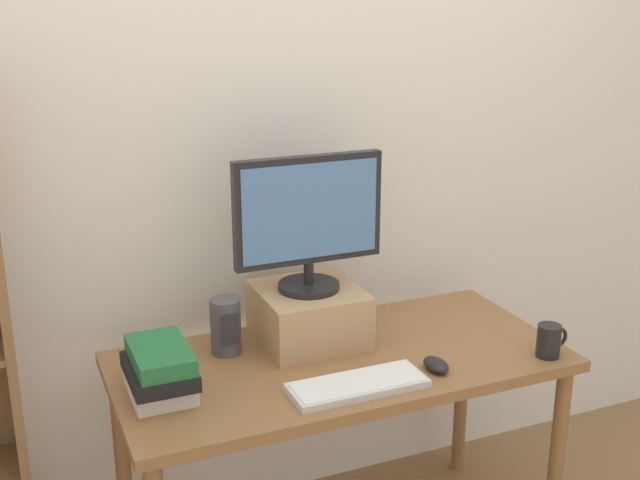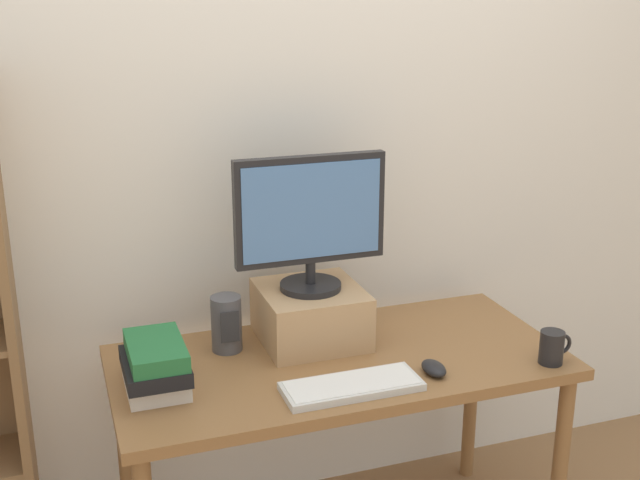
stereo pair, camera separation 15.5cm
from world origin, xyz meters
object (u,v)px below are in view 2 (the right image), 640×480
computer_monitor (310,219)px  book_stack (156,366)px  coffee_mug (552,347)px  computer_mouse (434,368)px  desk_speaker (226,324)px  desk (339,381)px  riser_box (311,314)px  keyboard (352,386)px

computer_monitor → book_stack: computer_monitor is taller
book_stack → coffee_mug: bearing=-10.9°
computer_mouse → desk_speaker: size_ratio=0.58×
desk → book_stack: size_ratio=5.40×
riser_box → computer_monitor: 0.32m
desk → computer_monitor: size_ratio=2.89×
computer_monitor → keyboard: size_ratio=1.21×
desk → book_stack: (-0.56, -0.03, 0.16)m
coffee_mug → computer_monitor: bearing=147.9°
desk_speaker → computer_monitor: bearing=-3.0°
keyboard → book_stack: bearing=160.6°
desk → coffee_mug: size_ratio=13.07×
book_stack → riser_box: bearing=19.0°
riser_box → coffee_mug: size_ratio=3.05×
desk → computer_monitor: bearing=105.2°
desk → computer_mouse: 0.32m
book_stack → coffee_mug: (1.16, -0.22, -0.02)m
keyboard → desk_speaker: (-0.28, 0.38, 0.08)m
riser_box → keyboard: (0.00, -0.36, -0.08)m
desk → desk_speaker: bearing=152.2°
computer_mouse → coffee_mug: coffee_mug is taller
book_stack → desk_speaker: (0.25, 0.19, 0.02)m
keyboard → computer_mouse: (0.27, 0.01, 0.01)m
computer_mouse → computer_monitor: bearing=127.5°
riser_box → keyboard: 0.37m
desk → computer_mouse: (0.23, -0.20, 0.10)m
riser_box → book_stack: 0.55m
keyboard → coffee_mug: size_ratio=3.74×
computer_mouse → book_stack: bearing=167.8°
riser_box → computer_mouse: riser_box is taller
desk → desk_speaker: (-0.32, 0.17, 0.17)m
riser_box → coffee_mug: (0.64, -0.40, -0.04)m
computer_monitor → coffee_mug: bearing=-32.1°
desk_speaker → book_stack: bearing=-142.3°
computer_mouse → book_stack: book_stack is taller
desk → coffee_mug: (0.60, -0.25, 0.13)m
computer_monitor → computer_mouse: bearing=-52.5°
keyboard → desk: bearing=79.2°
book_stack → computer_monitor: bearing=18.8°
keyboard → computer_mouse: bearing=3.1°
desk → coffee_mug: 0.66m
keyboard → computer_monitor: bearing=90.2°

